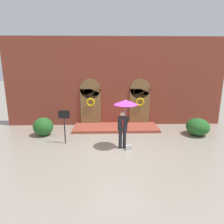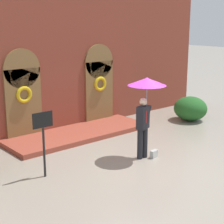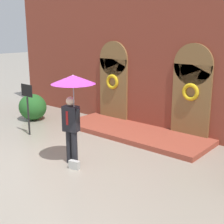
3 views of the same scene
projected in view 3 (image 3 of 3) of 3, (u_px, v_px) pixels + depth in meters
ground_plane at (65, 163)px, 8.28m from camera, size 80.00×80.00×0.00m
building_facade at (154, 53)px, 10.69m from camera, size 14.00×2.30×5.60m
person_with_umbrella at (73, 93)px, 7.71m from camera, size 1.10×1.10×2.36m
handbag at (74, 165)px, 7.90m from camera, size 0.30×0.17×0.22m
sign_post at (27, 101)px, 10.26m from camera, size 0.56×0.06×1.72m
shrub_left at (33, 107)px, 12.24m from camera, size 1.11×1.05×1.02m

